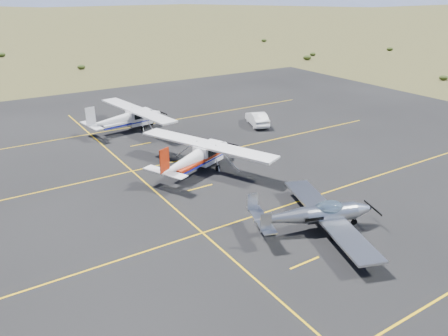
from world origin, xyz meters
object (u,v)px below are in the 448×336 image
object	(u,v)px
aircraft_low_wing	(316,214)
aircraft_cessna	(197,156)
aircraft_plain	(127,118)
sedan	(257,118)

from	to	relation	value
aircraft_low_wing	aircraft_cessna	xyz separation A→B (m)	(-1.58, 11.39, 0.31)
aircraft_plain	sedan	size ratio (longest dim) A/B	2.82
aircraft_low_wing	sedan	distance (m)	21.29
aircraft_low_wing	sedan	xyz separation A→B (m)	(9.77, 18.91, -0.34)
aircraft_cessna	aircraft_plain	size ratio (longest dim) A/B	0.97
aircraft_cessna	sedan	world-z (taller)	aircraft_cessna
aircraft_low_wing	aircraft_plain	bearing A→B (deg)	114.65
aircraft_plain	sedan	world-z (taller)	aircraft_plain
aircraft_cessna	sedan	bearing A→B (deg)	10.29
aircraft_low_wing	aircraft_plain	size ratio (longest dim) A/B	0.83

